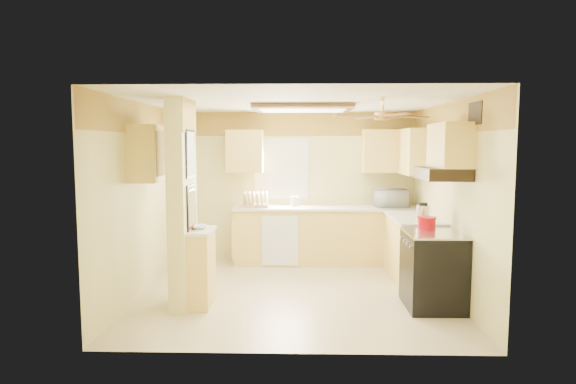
{
  "coord_description": "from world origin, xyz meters",
  "views": [
    {
      "loc": [
        0.07,
        -6.25,
        1.97
      ],
      "look_at": [
        -0.1,
        0.35,
        1.31
      ],
      "focal_mm": 30.0,
      "sensor_mm": 36.0,
      "label": 1
    }
  ],
  "objects_px": {
    "stove": "(433,270)",
    "dutch_oven": "(427,223)",
    "bowl": "(199,227)",
    "kettle": "(423,213)",
    "microwave": "(391,198)"
  },
  "relations": [
    {
      "from": "stove",
      "to": "dutch_oven",
      "type": "height_order",
      "value": "dutch_oven"
    },
    {
      "from": "stove",
      "to": "dutch_oven",
      "type": "distance_m",
      "value": 0.58
    },
    {
      "from": "microwave",
      "to": "bowl",
      "type": "xyz_separation_m",
      "value": [
        -2.71,
        -2.12,
        -0.12
      ]
    },
    {
      "from": "stove",
      "to": "kettle",
      "type": "height_order",
      "value": "kettle"
    },
    {
      "from": "microwave",
      "to": "dutch_oven",
      "type": "height_order",
      "value": "microwave"
    },
    {
      "from": "microwave",
      "to": "dutch_oven",
      "type": "distance_m",
      "value": 1.94
    },
    {
      "from": "dutch_oven",
      "to": "stove",
      "type": "bearing_deg",
      "value": -81.64
    },
    {
      "from": "dutch_oven",
      "to": "bowl",
      "type": "bearing_deg",
      "value": -176.11
    },
    {
      "from": "bowl",
      "to": "kettle",
      "type": "distance_m",
      "value": 2.89
    },
    {
      "from": "stove",
      "to": "microwave",
      "type": "relative_size",
      "value": 1.75
    },
    {
      "from": "microwave",
      "to": "bowl",
      "type": "height_order",
      "value": "microwave"
    },
    {
      "from": "stove",
      "to": "bowl",
      "type": "distance_m",
      "value": 2.87
    },
    {
      "from": "stove",
      "to": "bowl",
      "type": "xyz_separation_m",
      "value": [
        -2.83,
        0.03,
        0.5
      ]
    },
    {
      "from": "kettle",
      "to": "stove",
      "type": "bearing_deg",
      "value": -90.68
    },
    {
      "from": "microwave",
      "to": "bowl",
      "type": "relative_size",
      "value": 2.7
    }
  ]
}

